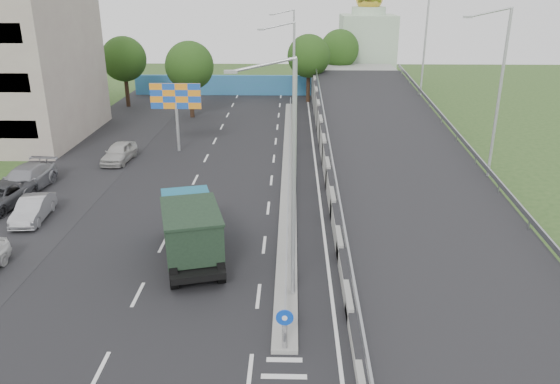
{
  "coord_description": "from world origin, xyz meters",
  "views": [
    {
      "loc": [
        0.22,
        -14.57,
        12.78
      ],
      "look_at": [
        -0.42,
        13.06,
        2.2
      ],
      "focal_mm": 35.0,
      "sensor_mm": 36.0,
      "label": 1
    }
  ],
  "objects_px": {
    "lamp_post_far": "(292,52)",
    "billboard": "(176,100)",
    "parked_car_e": "(119,153)",
    "parked_car_b": "(33,209)",
    "sign_bollard": "(285,329)",
    "lamp_post_mid": "(291,84)",
    "parked_car_d": "(25,180)",
    "lamp_post_near": "(289,171)",
    "church": "(367,44)",
    "dump_truck": "(190,228)",
    "parked_car_c": "(0,197)"
  },
  "relations": [
    {
      "from": "church",
      "to": "parked_car_e",
      "type": "distance_m",
      "value": 42.08
    },
    {
      "from": "lamp_post_mid",
      "to": "parked_car_d",
      "type": "distance_m",
      "value": 19.5
    },
    {
      "from": "parked_car_b",
      "to": "parked_car_e",
      "type": "relative_size",
      "value": 0.95
    },
    {
      "from": "lamp_post_mid",
      "to": "parked_car_e",
      "type": "distance_m",
      "value": 14.08
    },
    {
      "from": "dump_truck",
      "to": "sign_bollard",
      "type": "bearing_deg",
      "value": -72.5
    },
    {
      "from": "lamp_post_mid",
      "to": "church",
      "type": "distance_m",
      "value": 35.41
    },
    {
      "from": "church",
      "to": "parked_car_b",
      "type": "relative_size",
      "value": 3.39
    },
    {
      "from": "parked_car_b",
      "to": "parked_car_e",
      "type": "distance_m",
      "value": 11.2
    },
    {
      "from": "lamp_post_mid",
      "to": "church",
      "type": "relative_size",
      "value": 0.73
    },
    {
      "from": "lamp_post_near",
      "to": "parked_car_e",
      "type": "bearing_deg",
      "value": 124.52
    },
    {
      "from": "lamp_post_far",
      "to": "dump_truck",
      "type": "xyz_separation_m",
      "value": [
        -4.81,
        -36.53,
        -4.17
      ]
    },
    {
      "from": "billboard",
      "to": "parked_car_e",
      "type": "relative_size",
      "value": 1.28
    },
    {
      "from": "parked_car_e",
      "to": "parked_car_c",
      "type": "bearing_deg",
      "value": -111.86
    },
    {
      "from": "lamp_post_mid",
      "to": "parked_car_e",
      "type": "relative_size",
      "value": 2.35
    },
    {
      "from": "lamp_post_near",
      "to": "parked_car_b",
      "type": "xyz_separation_m",
      "value": [
        -14.75,
        7.98,
        -5.14
      ]
    },
    {
      "from": "billboard",
      "to": "dump_truck",
      "type": "distance_m",
      "value": 19.19
    },
    {
      "from": "billboard",
      "to": "lamp_post_far",
      "type": "bearing_deg",
      "value": 63.16
    },
    {
      "from": "church",
      "to": "dump_truck",
      "type": "height_order",
      "value": "church"
    },
    {
      "from": "billboard",
      "to": "parked_car_e",
      "type": "height_order",
      "value": "billboard"
    },
    {
      "from": "dump_truck",
      "to": "billboard",
      "type": "bearing_deg",
      "value": 87.76
    },
    {
      "from": "sign_bollard",
      "to": "parked_car_c",
      "type": "xyz_separation_m",
      "value": [
        -17.47,
        13.56,
        -0.33
      ]
    },
    {
      "from": "lamp_post_far",
      "to": "parked_car_c",
      "type": "relative_size",
      "value": 1.99
    },
    {
      "from": "lamp_post_mid",
      "to": "lamp_post_far",
      "type": "height_order",
      "value": "same"
    },
    {
      "from": "sign_bollard",
      "to": "parked_car_e",
      "type": "xyz_separation_m",
      "value": [
        -12.99,
        22.88,
        -0.3
      ]
    },
    {
      "from": "parked_car_c",
      "to": "parked_car_d",
      "type": "bearing_deg",
      "value": 92.28
    },
    {
      "from": "lamp_post_near",
      "to": "church",
      "type": "xyz_separation_m",
      "value": [
        9.89,
        54.0,
        -0.5
      ]
    },
    {
      "from": "lamp_post_near",
      "to": "parked_car_d",
      "type": "distance_m",
      "value": 21.96
    },
    {
      "from": "parked_car_b",
      "to": "sign_bollard",
      "type": "bearing_deg",
      "value": -43.65
    },
    {
      "from": "church",
      "to": "parked_car_c",
      "type": "bearing_deg",
      "value": -121.83
    },
    {
      "from": "lamp_post_mid",
      "to": "parked_car_b",
      "type": "xyz_separation_m",
      "value": [
        -14.75,
        -12.02,
        -5.14
      ]
    },
    {
      "from": "lamp_post_far",
      "to": "parked_car_c",
      "type": "height_order",
      "value": "lamp_post_far"
    },
    {
      "from": "lamp_post_mid",
      "to": "dump_truck",
      "type": "bearing_deg",
      "value": -106.23
    },
    {
      "from": "lamp_post_far",
      "to": "parked_car_b",
      "type": "relative_size",
      "value": 2.48
    },
    {
      "from": "lamp_post_near",
      "to": "billboard",
      "type": "distance_m",
      "value": 23.87
    },
    {
      "from": "lamp_post_near",
      "to": "lamp_post_far",
      "type": "bearing_deg",
      "value": 90.0
    },
    {
      "from": "lamp_post_far",
      "to": "parked_car_e",
      "type": "xyz_separation_m",
      "value": [
        -13.1,
        -20.95,
        -5.08
      ]
    },
    {
      "from": "church",
      "to": "parked_car_b",
      "type": "distance_m",
      "value": 52.41
    },
    {
      "from": "church",
      "to": "dump_truck",
      "type": "bearing_deg",
      "value": -106.22
    },
    {
      "from": "dump_truck",
      "to": "parked_car_c",
      "type": "bearing_deg",
      "value": 138.56
    },
    {
      "from": "sign_bollard",
      "to": "billboard",
      "type": "height_order",
      "value": "billboard"
    },
    {
      "from": "sign_bollard",
      "to": "parked_car_d",
      "type": "bearing_deg",
      "value": 136.42
    },
    {
      "from": "lamp_post_near",
      "to": "parked_car_e",
      "type": "xyz_separation_m",
      "value": [
        -13.1,
        19.05,
        -5.08
      ]
    },
    {
      "from": "dump_truck",
      "to": "parked_car_e",
      "type": "distance_m",
      "value": 17.67
    },
    {
      "from": "lamp_post_mid",
      "to": "dump_truck",
      "type": "height_order",
      "value": "lamp_post_mid"
    },
    {
      "from": "lamp_post_far",
      "to": "billboard",
      "type": "xyz_separation_m",
      "value": [
        -9.11,
        -18.0,
        -1.62
      ]
    },
    {
      "from": "sign_bollard",
      "to": "lamp_post_far",
      "type": "bearing_deg",
      "value": 89.86
    },
    {
      "from": "lamp_post_mid",
      "to": "dump_truck",
      "type": "distance_m",
      "value": 17.71
    },
    {
      "from": "lamp_post_far",
      "to": "sign_bollard",
      "type": "bearing_deg",
      "value": -90.14
    },
    {
      "from": "lamp_post_mid",
      "to": "parked_car_c",
      "type": "bearing_deg",
      "value": -149.73
    },
    {
      "from": "lamp_post_near",
      "to": "lamp_post_far",
      "type": "distance_m",
      "value": 40.0
    }
  ]
}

